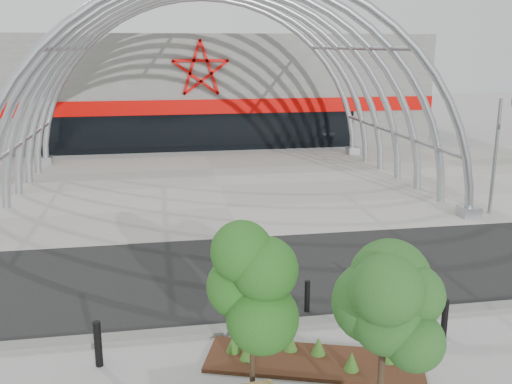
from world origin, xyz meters
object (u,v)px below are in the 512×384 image
object	(u,v)px
street_tree_0	(252,281)
bollard_2	(307,296)
signal_pole	(495,155)
street_tree_1	(385,308)

from	to	relation	value
street_tree_0	bollard_2	bearing A→B (deg)	58.56
signal_pole	street_tree_1	bearing A→B (deg)	-128.28
street_tree_1	bollard_2	bearing A→B (deg)	89.76
signal_pole	bollard_2	bearing A→B (deg)	-142.80
signal_pole	bollard_2	distance (m)	13.20
street_tree_1	bollard_2	distance (m)	5.73
street_tree_1	bollard_2	world-z (taller)	street_tree_1
signal_pole	street_tree_1	distance (m)	16.78
signal_pole	bollard_2	world-z (taller)	signal_pole
street_tree_1	signal_pole	bearing A→B (deg)	51.72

